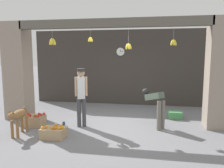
% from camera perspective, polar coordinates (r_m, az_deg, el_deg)
% --- Properties ---
extents(ground_plane, '(60.00, 60.00, 0.00)m').
position_cam_1_polar(ground_plane, '(6.35, -0.63, -10.66)').
color(ground_plane, slate).
extents(shop_back_wall, '(7.25, 0.12, 2.98)m').
position_cam_1_polar(shop_back_wall, '(8.80, 2.62, 4.32)').
color(shop_back_wall, '#38332D').
rests_on(shop_back_wall, ground_plane).
extents(shop_pillar_left, '(0.70, 0.60, 2.98)m').
position_cam_1_polar(shop_pillar_left, '(7.45, -23.35, 3.12)').
color(shop_pillar_left, gray).
rests_on(shop_pillar_left, ground_plane).
extents(shop_pillar_right, '(0.70, 0.60, 2.98)m').
position_cam_1_polar(shop_pillar_right, '(6.53, 26.51, 2.40)').
color(shop_pillar_right, gray).
rests_on(shop_pillar_right, ground_plane).
extents(storefront_awning, '(5.35, 0.29, 0.85)m').
position_cam_1_polar(storefront_awning, '(6.21, -0.52, 15.42)').
color(storefront_awning, '#5B564C').
extents(dog, '(0.25, 0.83, 0.69)m').
position_cam_1_polar(dog, '(5.91, -23.24, -7.87)').
color(dog, olive).
rests_on(dog, ground_plane).
extents(shopkeeper, '(0.33, 0.29, 1.63)m').
position_cam_1_polar(shopkeeper, '(6.04, -8.05, -2.33)').
color(shopkeeper, '#424247').
rests_on(shopkeeper, ground_plane).
extents(worker_stooping, '(0.63, 0.68, 1.03)m').
position_cam_1_polar(worker_stooping, '(6.09, 11.29, -4.90)').
color(worker_stooping, '#6B665B').
rests_on(worker_stooping, ground_plane).
extents(fruit_crate_oranges, '(0.57, 0.41, 0.31)m').
position_cam_1_polar(fruit_crate_oranges, '(5.58, -15.00, -12.11)').
color(fruit_crate_oranges, tan).
rests_on(fruit_crate_oranges, ground_plane).
extents(fruit_crate_apples, '(0.51, 0.40, 0.37)m').
position_cam_1_polar(fruit_crate_apples, '(6.59, -19.47, -8.97)').
color(fruit_crate_apples, tan).
rests_on(fruit_crate_apples, ground_plane).
extents(produce_box_green, '(0.41, 0.36, 0.22)m').
position_cam_1_polar(produce_box_green, '(7.22, 16.13, -7.77)').
color(produce_box_green, '#42844C').
rests_on(produce_box_green, ground_plane).
extents(water_bottle, '(0.08, 0.08, 0.26)m').
position_cam_1_polar(water_bottle, '(5.94, -12.45, -10.89)').
color(water_bottle, '#2D60AD').
rests_on(water_bottle, ground_plane).
extents(wall_clock, '(0.34, 0.03, 0.34)m').
position_cam_1_polar(wall_clock, '(8.72, 2.24, 8.43)').
color(wall_clock, black).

